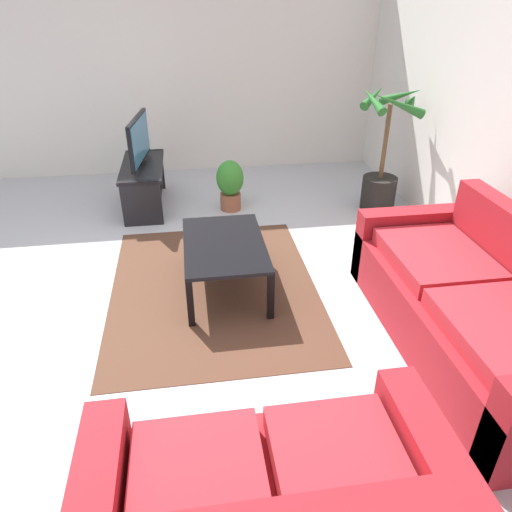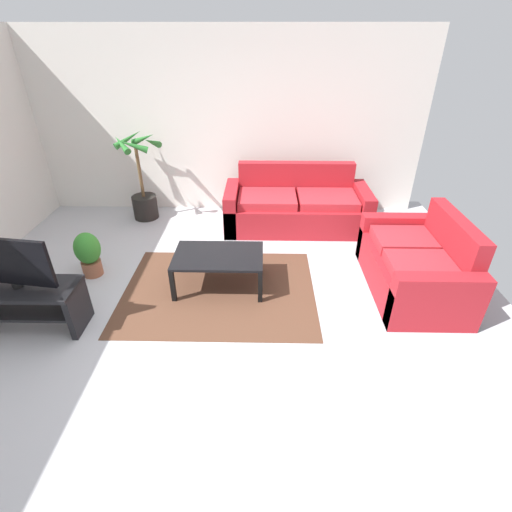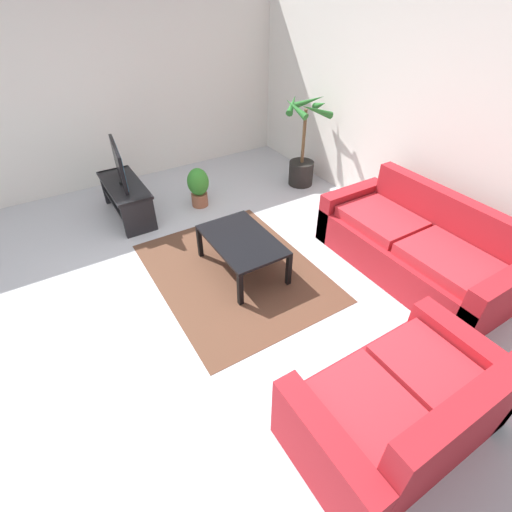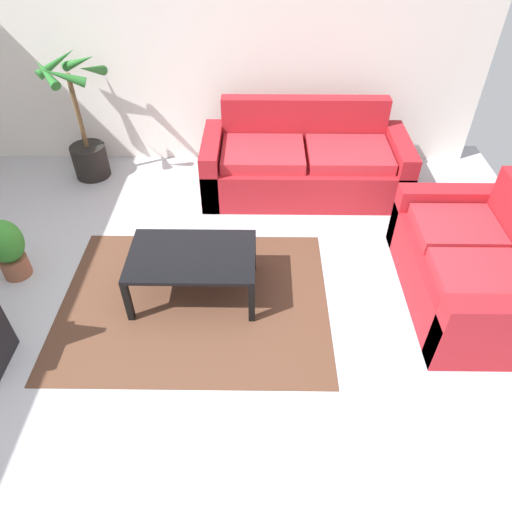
{
  "view_description": "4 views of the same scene",
  "coord_description": "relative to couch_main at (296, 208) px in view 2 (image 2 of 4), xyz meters",
  "views": [
    {
      "loc": [
        3.38,
        0.44,
        2.22
      ],
      "look_at": [
        0.45,
        0.88,
        0.51
      ],
      "focal_mm": 33.12,
      "sensor_mm": 36.0,
      "label": 1
    },
    {
      "loc": [
        0.54,
        -2.95,
        2.6
      ],
      "look_at": [
        0.47,
        0.59,
        0.47
      ],
      "focal_mm": 26.3,
      "sensor_mm": 36.0,
      "label": 2
    },
    {
      "loc": [
        2.97,
        -0.94,
        2.77
      ],
      "look_at": [
        0.42,
        0.63,
        0.45
      ],
      "focal_mm": 26.38,
      "sensor_mm": 36.0,
      "label": 3
    },
    {
      "loc": [
        0.58,
        -2.08,
        2.84
      ],
      "look_at": [
        0.55,
        0.64,
        0.45
      ],
      "focal_mm": 32.68,
      "sensor_mm": 36.0,
      "label": 4
    }
  ],
  "objects": [
    {
      "name": "area_rug",
      "position": [
        -1.0,
        -1.7,
        -0.3
      ],
      "size": [
        2.2,
        1.7,
        0.01
      ],
      "primitive_type": "cube",
      "color": "#513323",
      "rests_on": "ground"
    },
    {
      "name": "potted_plant_small",
      "position": [
        -2.6,
        -1.39,
        0.01
      ],
      "size": [
        0.3,
        0.3,
        0.57
      ],
      "color": "brown",
      "rests_on": "ground"
    },
    {
      "name": "wall_back",
      "position": [
        -1.04,
        0.72,
        1.05
      ],
      "size": [
        6.0,
        0.06,
        2.7
      ],
      "primitive_type": "cube",
      "color": "silver",
      "rests_on": "ground"
    },
    {
      "name": "potted_palm",
      "position": [
        -2.38,
        0.27,
        0.19
      ],
      "size": [
        0.69,
        0.68,
        1.35
      ],
      "color": "black",
      "rests_on": "ground"
    },
    {
      "name": "couch_main",
      "position": [
        0.0,
        0.0,
        0.0
      ],
      "size": [
        2.12,
        0.9,
        0.9
      ],
      "color": "maroon",
      "rests_on": "ground"
    },
    {
      "name": "coffee_table",
      "position": [
        -1.0,
        -1.6,
        0.07
      ],
      "size": [
        1.01,
        0.65,
        0.42
      ],
      "color": "black",
      "rests_on": "ground"
    },
    {
      "name": "tv",
      "position": [
        -2.85,
        -2.35,
        0.47
      ],
      "size": [
        0.86,
        0.16,
        0.52
      ],
      "color": "black",
      "rests_on": "tv_stand"
    },
    {
      "name": "tv_stand",
      "position": [
        -2.85,
        -2.35,
        0.02
      ],
      "size": [
        1.1,
        0.45,
        0.49
      ],
      "color": "black",
      "rests_on": "ground"
    },
    {
      "name": "ground_plane",
      "position": [
        -1.04,
        -2.28,
        -0.3
      ],
      "size": [
        6.6,
        6.6,
        0.0
      ],
      "primitive_type": "plane",
      "color": "#B2B2B7"
    },
    {
      "name": "couch_loveseat",
      "position": [
        1.24,
        -1.6,
        -0.0
      ],
      "size": [
        0.9,
        1.53,
        0.9
      ],
      "color": "maroon",
      "rests_on": "ground"
    }
  ]
}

